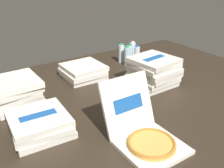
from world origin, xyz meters
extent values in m
cube|color=#2D2319|center=(0.00, 0.00, -0.01)|extent=(3.20, 2.40, 0.02)
cube|color=silver|center=(-0.20, -0.53, 0.01)|extent=(0.36, 0.36, 0.02)
cylinder|color=gold|center=(-0.20, -0.53, 0.03)|extent=(0.29, 0.29, 0.02)
torus|color=#B1712A|center=(-0.20, -0.53, 0.04)|extent=(0.29, 0.29, 0.02)
cube|color=silver|center=(-0.20, -0.29, 0.19)|extent=(0.36, 0.15, 0.34)
cube|color=#19519E|center=(-0.20, -0.30, 0.19)|extent=(0.21, 0.03, 0.08)
cube|color=silver|center=(-0.69, -0.02, 0.02)|extent=(0.38, 0.38, 0.04)
cube|color=silver|center=(-0.69, -0.01, 0.06)|extent=(0.40, 0.40, 0.04)
cube|color=#19519E|center=(-0.69, -0.01, 0.09)|extent=(0.24, 0.09, 0.00)
cube|color=silver|center=(-0.69, -0.01, 0.11)|extent=(0.38, 0.38, 0.04)
cube|color=#19519E|center=(-0.69, -0.01, 0.13)|extent=(0.24, 0.08, 0.00)
cube|color=silver|center=(-0.72, 0.46, 0.02)|extent=(0.39, 0.39, 0.04)
cube|color=silver|center=(-0.74, 0.46, 0.06)|extent=(0.38, 0.38, 0.04)
cube|color=silver|center=(-0.74, 0.46, 0.11)|extent=(0.37, 0.37, 0.04)
cube|color=#19519E|center=(-0.74, 0.46, 0.13)|extent=(0.23, 0.07, 0.00)
cube|color=silver|center=(-0.73, 0.46, 0.15)|extent=(0.39, 0.39, 0.04)
cube|color=#19519E|center=(-0.73, 0.46, 0.17)|extent=(0.24, 0.08, 0.00)
cube|color=silver|center=(-0.72, 0.45, 0.19)|extent=(0.37, 0.37, 0.04)
cube|color=silver|center=(0.41, 0.16, 0.02)|extent=(0.37, 0.37, 0.04)
cube|color=#19519E|center=(0.41, 0.16, 0.04)|extent=(0.23, 0.07, 0.00)
cube|color=silver|center=(0.41, 0.14, 0.06)|extent=(0.37, 0.37, 0.04)
cube|color=silver|center=(0.43, 0.14, 0.11)|extent=(0.39, 0.39, 0.04)
cube|color=silver|center=(0.42, 0.13, 0.15)|extent=(0.38, 0.38, 0.04)
cube|color=#19519E|center=(0.42, 0.13, 0.17)|extent=(0.24, 0.08, 0.00)
cube|color=silver|center=(0.41, 0.15, 0.19)|extent=(0.37, 0.37, 0.04)
cube|color=#19519E|center=(0.41, 0.15, 0.21)|extent=(0.24, 0.07, 0.00)
cube|color=silver|center=(0.41, 0.14, 0.23)|extent=(0.40, 0.40, 0.04)
cube|color=#19519E|center=(0.41, 0.14, 0.25)|extent=(0.24, 0.09, 0.00)
cube|color=silver|center=(-0.04, 0.63, 0.02)|extent=(0.37, 0.37, 0.04)
cube|color=silver|center=(-0.05, 0.62, 0.06)|extent=(0.36, 0.36, 0.04)
cube|color=#19519E|center=(-0.05, 0.62, 0.09)|extent=(0.23, 0.07, 0.00)
cube|color=silver|center=(-0.04, 0.63, 0.11)|extent=(0.37, 0.37, 0.04)
cylinder|color=white|center=(0.67, 0.78, 0.10)|extent=(0.06, 0.06, 0.20)
cylinder|color=white|center=(0.67, 0.78, 0.21)|extent=(0.03, 0.03, 0.02)
cylinder|color=silver|center=(0.57, 0.71, 0.10)|extent=(0.06, 0.06, 0.20)
cylinder|color=#239951|center=(0.57, 0.71, 0.21)|extent=(0.03, 0.03, 0.02)
cylinder|color=white|center=(0.51, 0.77, 0.10)|extent=(0.06, 0.06, 0.20)
cylinder|color=#239951|center=(0.51, 0.77, 0.21)|extent=(0.03, 0.03, 0.02)
cylinder|color=silver|center=(0.51, 0.67, 0.10)|extent=(0.06, 0.06, 0.20)
cylinder|color=#239951|center=(0.51, 0.67, 0.21)|extent=(0.03, 0.03, 0.02)
cylinder|color=white|center=(0.61, 0.62, 0.10)|extent=(0.06, 0.06, 0.20)
cylinder|color=blue|center=(0.61, 0.62, 0.21)|extent=(0.03, 0.03, 0.02)
camera|label=1|loc=(-1.07, -1.42, 0.99)|focal=41.01mm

